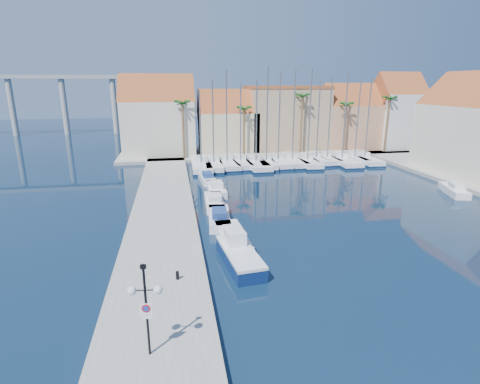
% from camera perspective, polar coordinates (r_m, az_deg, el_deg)
% --- Properties ---
extents(ground, '(260.00, 260.00, 0.00)m').
position_cam_1_polar(ground, '(24.41, 10.03, -14.18)').
color(ground, black).
rests_on(ground, ground).
extents(quay_west, '(6.00, 77.00, 0.50)m').
position_cam_1_polar(quay_west, '(35.29, -11.67, -4.07)').
color(quay_west, gray).
rests_on(quay_west, ground).
extents(shore_north, '(54.00, 16.00, 0.50)m').
position_cam_1_polar(shore_north, '(70.98, 4.46, 6.32)').
color(shore_north, gray).
rests_on(shore_north, ground).
extents(lamp_post, '(1.51, 0.51, 4.45)m').
position_cam_1_polar(lamp_post, '(17.17, -14.21, -15.20)').
color(lamp_post, black).
rests_on(lamp_post, quay_west).
extents(bollard, '(0.21, 0.21, 0.52)m').
position_cam_1_polar(bollard, '(24.16, -9.51, -12.42)').
color(bollard, black).
rests_on(bollard, quay_west).
extents(fishing_boat, '(2.66, 6.21, 2.11)m').
position_cam_1_polar(fishing_boat, '(26.67, -0.16, -9.46)').
color(fishing_boat, navy).
rests_on(fishing_boat, ground).
extents(motorboat_west_0, '(2.26, 6.35, 1.40)m').
position_cam_1_polar(motorboat_west_0, '(30.02, -1.11, -6.85)').
color(motorboat_west_0, white).
rests_on(motorboat_west_0, ground).
extents(motorboat_west_1, '(2.38, 6.01, 1.40)m').
position_cam_1_polar(motorboat_west_1, '(34.32, -3.18, -3.87)').
color(motorboat_west_1, white).
rests_on(motorboat_west_1, ground).
extents(motorboat_west_2, '(2.06, 5.77, 1.40)m').
position_cam_1_polar(motorboat_west_2, '(38.87, -3.94, -1.47)').
color(motorboat_west_2, white).
rests_on(motorboat_west_2, ground).
extents(motorboat_west_3, '(2.00, 6.03, 1.40)m').
position_cam_1_polar(motorboat_west_3, '(43.75, -3.65, 0.54)').
color(motorboat_west_3, white).
rests_on(motorboat_west_3, ground).
extents(motorboat_west_4, '(1.96, 5.23, 1.40)m').
position_cam_1_polar(motorboat_west_4, '(48.72, -5.05, 2.12)').
color(motorboat_west_4, white).
rests_on(motorboat_west_4, ground).
extents(motorboat_east_1, '(3.21, 5.51, 1.40)m').
position_cam_1_polar(motorboat_east_1, '(49.72, 29.85, 0.29)').
color(motorboat_east_1, white).
rests_on(motorboat_east_1, ground).
extents(sailboat_0, '(3.08, 10.86, 11.41)m').
position_cam_1_polar(sailboat_0, '(56.83, -5.94, 4.16)').
color(sailboat_0, white).
rests_on(sailboat_0, ground).
extents(sailboat_1, '(3.13, 9.73, 12.87)m').
position_cam_1_polar(sailboat_1, '(57.02, -4.03, 4.28)').
color(sailboat_1, white).
rests_on(sailboat_1, ground).
extents(sailboat_2, '(3.28, 9.89, 14.29)m').
position_cam_1_polar(sailboat_2, '(57.93, -2.10, 4.52)').
color(sailboat_2, white).
rests_on(sailboat_2, ground).
extents(sailboat_3, '(2.81, 9.38, 12.38)m').
position_cam_1_polar(sailboat_3, '(58.33, -0.02, 4.59)').
color(sailboat_3, white).
rests_on(sailboat_3, ground).
extents(sailboat_4, '(3.06, 11.14, 12.92)m').
position_cam_1_polar(sailboat_4, '(57.99, 2.30, 4.49)').
color(sailboat_4, white).
rests_on(sailboat_4, ground).
extents(sailboat_5, '(3.15, 9.27, 14.78)m').
position_cam_1_polar(sailboat_5, '(58.46, 3.93, 4.62)').
color(sailboat_5, white).
rests_on(sailboat_5, ground).
extents(sailboat_6, '(2.89, 9.03, 13.99)m').
position_cam_1_polar(sailboat_6, '(59.04, 5.65, 4.68)').
color(sailboat_6, white).
rests_on(sailboat_6, ground).
extents(sailboat_7, '(3.45, 10.06, 14.32)m').
position_cam_1_polar(sailboat_7, '(60.25, 7.73, 4.83)').
color(sailboat_7, white).
rests_on(sailboat_7, ground).
extents(sailboat_8, '(3.34, 10.10, 14.42)m').
position_cam_1_polar(sailboat_8, '(60.23, 10.09, 4.72)').
color(sailboat_8, white).
rests_on(sailboat_8, ground).
extents(sailboat_9, '(2.35, 8.51, 12.80)m').
position_cam_1_polar(sailboat_9, '(61.93, 11.34, 4.97)').
color(sailboat_9, white).
rests_on(sailboat_9, ground).
extents(sailboat_10, '(2.71, 8.39, 13.33)m').
position_cam_1_polar(sailboat_10, '(62.66, 12.94, 5.02)').
color(sailboat_10, white).
rests_on(sailboat_10, ground).
extents(sailboat_11, '(3.44, 11.50, 14.19)m').
position_cam_1_polar(sailboat_11, '(62.91, 15.01, 4.88)').
color(sailboat_11, white).
rests_on(sailboat_11, ground).
extents(sailboat_12, '(2.37, 8.28, 13.14)m').
position_cam_1_polar(sailboat_12, '(64.16, 16.86, 4.99)').
color(sailboat_12, white).
rests_on(sailboat_12, ground).
extents(sailboat_13, '(3.30, 10.41, 13.19)m').
position_cam_1_polar(sailboat_13, '(64.68, 18.20, 4.92)').
color(sailboat_13, white).
rests_on(sailboat_13, ground).
extents(building_0, '(12.30, 9.00, 13.50)m').
position_cam_1_polar(building_0, '(66.97, -12.31, 10.84)').
color(building_0, beige).
rests_on(building_0, shore_north).
extents(building_1, '(10.30, 8.00, 11.00)m').
position_cam_1_polar(building_1, '(67.74, -1.90, 10.21)').
color(building_1, beige).
rests_on(building_1, shore_north).
extents(building_2, '(14.20, 10.20, 11.50)m').
position_cam_1_polar(building_2, '(71.03, 6.95, 11.15)').
color(building_2, tan).
rests_on(building_2, shore_north).
extents(building_3, '(10.30, 8.00, 12.00)m').
position_cam_1_polar(building_3, '(74.55, 16.18, 10.56)').
color(building_3, tan).
rests_on(building_3, shore_north).
extents(building_4, '(8.30, 8.00, 14.00)m').
position_cam_1_polar(building_4, '(77.99, 22.63, 11.01)').
color(building_4, white).
rests_on(building_4, shore_north).
extents(building_6, '(9.00, 14.30, 13.50)m').
position_cam_1_polar(building_6, '(59.31, 32.30, 8.13)').
color(building_6, beige).
rests_on(building_6, shore_east).
extents(palm_0, '(2.60, 2.60, 10.15)m').
position_cam_1_polar(palm_0, '(61.79, -8.79, 12.99)').
color(palm_0, brown).
rests_on(palm_0, shore_north).
extents(palm_1, '(2.60, 2.60, 9.15)m').
position_cam_1_polar(palm_1, '(62.92, 0.60, 12.36)').
color(palm_1, brown).
rests_on(palm_1, shore_north).
extents(palm_2, '(2.60, 2.60, 11.15)m').
position_cam_1_polar(palm_2, '(65.43, 9.50, 13.94)').
color(palm_2, brown).
rests_on(palm_2, shore_north).
extents(palm_3, '(2.60, 2.60, 9.65)m').
position_cam_1_polar(palm_3, '(68.57, 15.91, 12.47)').
color(palm_3, brown).
rests_on(palm_3, shore_north).
extents(palm_4, '(2.60, 2.60, 10.65)m').
position_cam_1_polar(palm_4, '(72.35, 21.83, 12.85)').
color(palm_4, brown).
rests_on(palm_4, shore_north).
extents(viaduct, '(48.00, 2.20, 14.45)m').
position_cam_1_polar(viaduct, '(106.43, -28.11, 13.19)').
color(viaduct, '#9E9E99').
rests_on(viaduct, ground).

